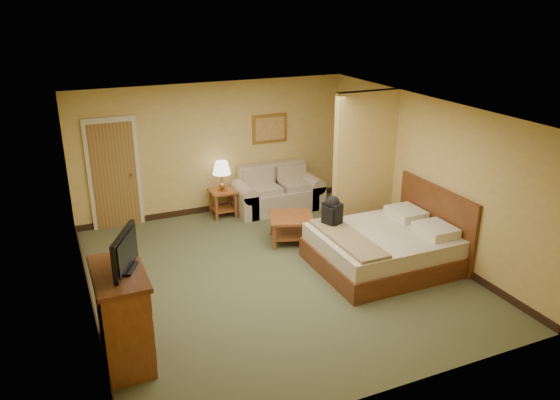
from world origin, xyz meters
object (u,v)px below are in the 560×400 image
dresser (123,316)px  coffee_table (291,223)px  loveseat (278,195)px  bed (389,246)px

dresser → coffee_table: bearing=35.1°
coffee_table → dresser: dresser is taller
loveseat → bed: bed is taller
dresser → bed: bed is taller
coffee_table → bed: (1.06, -1.46, -0.02)m
loveseat → coffee_table: size_ratio=1.85×
coffee_table → bed: bearing=-53.9°
coffee_table → loveseat: bearing=75.0°
bed → dresser: bearing=-169.3°
loveseat → dresser: size_ratio=1.50×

